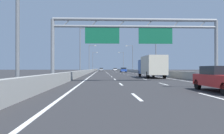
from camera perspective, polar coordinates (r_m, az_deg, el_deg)
name	(u,v)px	position (r m, az deg, el deg)	size (l,w,h in m)	color
ground_plane	(110,71)	(98.77, -0.56, -1.07)	(260.00, 260.00, 0.00)	#2D2D30
lane_dash_left_1	(137,97)	(11.40, 5.79, -7.01)	(0.16, 3.00, 0.01)	white
lane_dash_left_2	(121,84)	(20.32, 2.10, -4.06)	(0.16, 3.00, 0.01)	white
lane_dash_left_3	(115,79)	(29.28, 0.67, -2.90)	(0.16, 3.00, 0.01)	white
lane_dash_left_4	(112,77)	(38.26, -0.09, -2.29)	(0.16, 3.00, 0.01)	white
lane_dash_left_5	(110,75)	(47.25, -0.56, -1.91)	(0.16, 3.00, 0.01)	white
lane_dash_left_6	(108,74)	(56.24, -0.88, -1.65)	(0.16, 3.00, 0.01)	white
lane_dash_left_7	(107,73)	(65.24, -1.11, -1.46)	(0.16, 3.00, 0.01)	white
lane_dash_left_8	(107,73)	(74.23, -1.29, -1.32)	(0.16, 3.00, 0.01)	white
lane_dash_left_9	(106,72)	(83.23, -1.42, -1.21)	(0.16, 3.00, 0.01)	white
lane_dash_left_10	(106,72)	(92.23, -1.53, -1.12)	(0.16, 3.00, 0.01)	white
lane_dash_left_11	(105,71)	(101.23, -1.62, -1.04)	(0.16, 3.00, 0.01)	white
lane_dash_left_12	(105,71)	(110.22, -1.70, -0.98)	(0.16, 3.00, 0.01)	white
lane_dash_left_13	(105,71)	(119.22, -1.76, -0.93)	(0.16, 3.00, 0.01)	white
lane_dash_left_14	(104,71)	(128.22, -1.82, -0.88)	(0.16, 3.00, 0.01)	white
lane_dash_left_15	(104,71)	(137.22, -1.87, -0.85)	(0.16, 3.00, 0.01)	white
lane_dash_left_16	(104,70)	(146.22, -1.91, -0.81)	(0.16, 3.00, 0.01)	white
lane_dash_left_17	(104,70)	(155.22, -1.95, -0.78)	(0.16, 3.00, 0.01)	white
lane_dash_right_1	(212,96)	(12.44, 22.54, -6.43)	(0.16, 3.00, 0.01)	white
lane_dash_right_2	(163,84)	(20.92, 12.00, -3.94)	(0.16, 3.00, 0.01)	white
lane_dash_right_3	(144,79)	(29.70, 7.63, -2.86)	(0.16, 3.00, 0.01)	white
lane_dash_right_4	(134,77)	(38.59, 5.26, -2.27)	(0.16, 3.00, 0.01)	white
lane_dash_right_5	(128,75)	(47.51, 3.78, -1.90)	(0.16, 3.00, 0.01)	white
lane_dash_right_6	(124,74)	(56.46, 2.78, -1.64)	(0.16, 3.00, 0.01)	white
lane_dash_right_7	(121,73)	(65.43, 2.04, -1.46)	(0.16, 3.00, 0.01)	white
lane_dash_right_8	(118,73)	(74.40, 1.49, -1.32)	(0.16, 3.00, 0.01)	white
lane_dash_right_9	(116,72)	(83.38, 1.05, -1.21)	(0.16, 3.00, 0.01)	white
lane_dash_right_10	(115,72)	(92.36, 0.70, -1.12)	(0.16, 3.00, 0.01)	white
lane_dash_right_11	(114,71)	(101.35, 0.41, -1.04)	(0.16, 3.00, 0.01)	white
lane_dash_right_12	(113,71)	(110.34, 0.17, -0.98)	(0.16, 3.00, 0.01)	white
lane_dash_right_13	(112,71)	(119.33, -0.04, -0.93)	(0.16, 3.00, 0.01)	white
lane_dash_right_14	(111,71)	(128.32, -0.21, -0.88)	(0.16, 3.00, 0.01)	white
lane_dash_right_15	(110,71)	(137.31, -0.37, -0.84)	(0.16, 3.00, 0.01)	white
lane_dash_right_16	(110,70)	(146.30, -0.50, -0.81)	(0.16, 3.00, 0.01)	white
lane_dash_right_17	(109,70)	(155.30, -0.62, -0.78)	(0.16, 3.00, 0.01)	white
edge_line_left	(96,72)	(86.73, -3.75, -1.17)	(0.16, 176.00, 0.01)	white
edge_line_right	(125,72)	(87.15, 3.17, -1.17)	(0.16, 176.00, 0.01)	white
barrier_left	(94,70)	(108.76, -4.38, -0.74)	(0.45, 220.00, 0.95)	#9E9E99
barrier_right	(124,70)	(109.20, 2.88, -0.74)	(0.45, 220.00, 0.95)	#9E9E99
sign_gantry	(134,33)	(24.51, 5.24, 7.90)	(16.82, 0.36, 6.36)	gray
streetlamp_left_mid	(81,48)	(49.15, -7.26, 4.45)	(2.58, 0.28, 9.50)	slate
streetlamp_right_mid	(155,48)	(50.19, 10.04, 4.35)	(2.58, 0.28, 9.50)	slate
streetlamp_left_far	(90,57)	(85.34, -5.26, 2.44)	(2.58, 0.28, 9.50)	slate
streetlamp_right_far	(132,57)	(85.94, 4.75, 2.42)	(2.58, 0.28, 9.50)	slate
streetlamp_left_distant	(93,60)	(121.62, -4.45, 1.62)	(2.58, 0.28, 9.50)	slate
streetlamp_right_distant	(123,60)	(122.04, 2.58, 1.62)	(2.58, 0.28, 9.50)	slate
red_car	(223,79)	(15.08, 24.64, -2.49)	(1.82, 4.49, 1.47)	red
black_car	(101,69)	(122.49, -2.56, -0.55)	(1.73, 4.25, 1.56)	black
white_car	(115,69)	(120.97, 0.71, -0.57)	(1.85, 4.40, 1.42)	silver
blue_car	(123,70)	(79.16, 2.70, -0.68)	(1.87, 4.27, 1.56)	#2347AD
silver_car	(101,69)	(116.14, -2.53, -0.56)	(1.76, 4.42, 1.54)	#A8ADB2
box_truck	(152,66)	(34.61, 9.31, 0.26)	(2.45, 8.86, 3.01)	#194799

